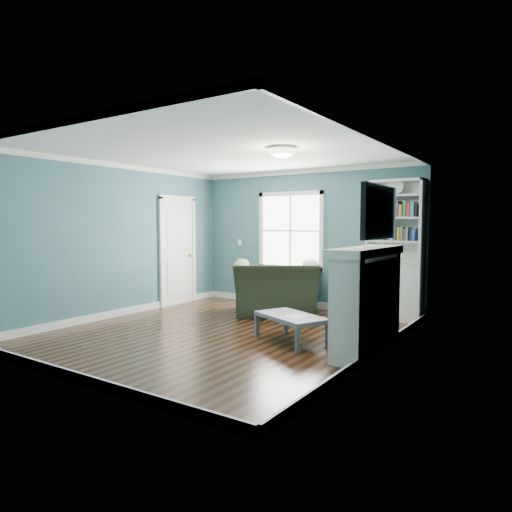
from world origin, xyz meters
The scene contains 13 objects.
floor centered at (0.00, 0.00, 0.00)m, with size 5.00×5.00×0.00m, color black.
room_walls centered at (0.00, 0.00, 1.58)m, with size 5.00×5.00×5.00m.
trim centered at (0.00, 0.00, 1.24)m, with size 4.50×5.00×2.60m.
window centered at (-0.30, 2.49, 1.45)m, with size 1.40×0.06×1.50m.
bookshelf centered at (1.77, 2.30, 0.92)m, with size 0.90×0.35×2.31m.
fireplace centered at (2.08, 0.20, 0.64)m, with size 0.44×1.58×1.30m.
tv centered at (2.20, 0.20, 1.72)m, with size 0.06×1.10×0.65m, color black.
door centered at (-2.22, 1.40, 1.07)m, with size 0.12×0.98×2.17m.
ceiling_fixture centered at (0.90, 0.10, 2.55)m, with size 0.38×0.38×0.15m.
light_switch centered at (-1.50, 2.48, 1.20)m, with size 0.08×0.01×0.12m, color white.
recliner centered at (-0.09, 1.60, 0.62)m, with size 1.43×0.93×1.25m, color black.
coffee_table centered at (1.05, 0.11, 0.32)m, with size 1.14×0.91×0.36m.
paper_sheet centered at (1.16, 0.04, 0.37)m, with size 0.22×0.28×0.00m, color white.
Camera 1 is at (4.01, -5.18, 1.59)m, focal length 32.00 mm.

